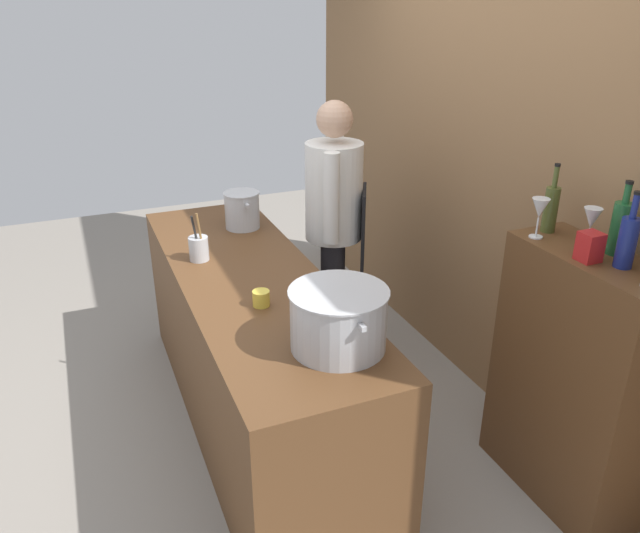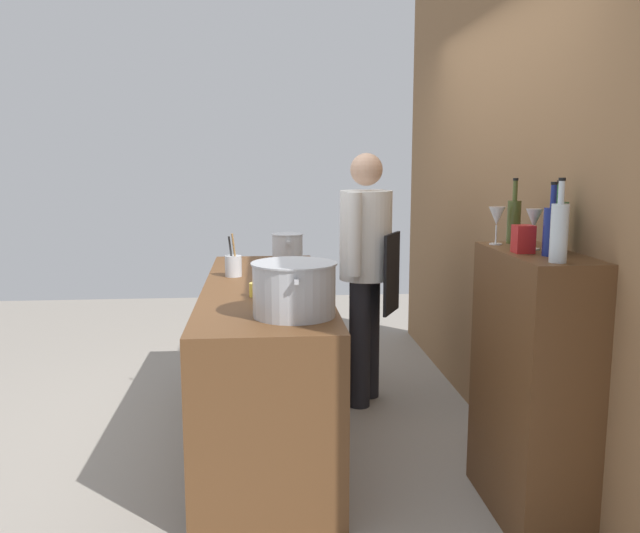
% 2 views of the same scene
% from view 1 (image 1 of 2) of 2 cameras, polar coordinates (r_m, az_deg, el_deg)
% --- Properties ---
extents(ground_plane, '(8.00, 8.00, 0.00)m').
position_cam_1_polar(ground_plane, '(3.61, -5.79, -13.91)').
color(ground_plane, gray).
extents(brick_back_panel, '(4.40, 0.10, 3.00)m').
position_cam_1_polar(brick_back_panel, '(3.56, 15.61, 11.66)').
color(brick_back_panel, olive).
rests_on(brick_back_panel, ground_plane).
extents(prep_counter, '(2.32, 0.70, 0.90)m').
position_cam_1_polar(prep_counter, '(3.35, -6.11, -7.85)').
color(prep_counter, brown).
rests_on(prep_counter, ground_plane).
extents(bar_cabinet, '(0.76, 0.32, 1.22)m').
position_cam_1_polar(bar_cabinet, '(3.05, 22.30, -9.71)').
color(bar_cabinet, brown).
rests_on(bar_cabinet, ground_plane).
extents(chef, '(0.48, 0.41, 1.66)m').
position_cam_1_polar(chef, '(3.73, 1.34, 4.48)').
color(chef, black).
rests_on(chef, ground_plane).
extents(stockpot_large, '(0.46, 0.40, 0.25)m').
position_cam_1_polar(stockpot_large, '(2.46, 1.70, -4.88)').
color(stockpot_large, '#B7BABF').
rests_on(stockpot_large, prep_counter).
extents(stockpot_small, '(0.28, 0.22, 0.22)m').
position_cam_1_polar(stockpot_small, '(3.75, -7.19, 5.19)').
color(stockpot_small, '#B7BABF').
rests_on(stockpot_small, prep_counter).
extents(utensil_crock, '(0.10, 0.10, 0.27)m').
position_cam_1_polar(utensil_crock, '(3.34, -11.12, 1.68)').
color(utensil_crock, '#B7BABF').
rests_on(utensil_crock, prep_counter).
extents(butter_jar, '(0.08, 0.08, 0.07)m').
position_cam_1_polar(butter_jar, '(2.83, -5.45, -2.94)').
color(butter_jar, yellow).
rests_on(butter_jar, prep_counter).
extents(wine_bottle_olive, '(0.06, 0.06, 0.31)m').
position_cam_1_polar(wine_bottle_olive, '(2.94, 20.51, 5.10)').
color(wine_bottle_olive, '#475123').
rests_on(wine_bottle_olive, bar_cabinet).
extents(wine_bottle_green, '(0.08, 0.08, 0.31)m').
position_cam_1_polar(wine_bottle_green, '(2.79, 25.94, 3.29)').
color(wine_bottle_green, '#1E592D').
rests_on(wine_bottle_green, bar_cabinet).
extents(wine_bottle_cobalt, '(0.07, 0.07, 0.31)m').
position_cam_1_polar(wine_bottle_cobalt, '(2.67, 26.48, 2.15)').
color(wine_bottle_cobalt, navy).
rests_on(wine_bottle_cobalt, bar_cabinet).
extents(wine_glass_wide, '(0.07, 0.07, 0.18)m').
position_cam_1_polar(wine_glass_wide, '(2.78, 23.75, 3.97)').
color(wine_glass_wide, silver).
rests_on(wine_glass_wide, bar_cabinet).
extents(wine_glass_short, '(0.08, 0.08, 0.18)m').
position_cam_1_polar(wine_glass_short, '(2.85, 19.60, 4.98)').
color(wine_glass_short, silver).
rests_on(wine_glass_short, bar_cabinet).
extents(spice_tin_red, '(0.08, 0.08, 0.12)m').
position_cam_1_polar(spice_tin_red, '(2.69, 23.61, 1.68)').
color(spice_tin_red, red).
rests_on(spice_tin_red, bar_cabinet).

